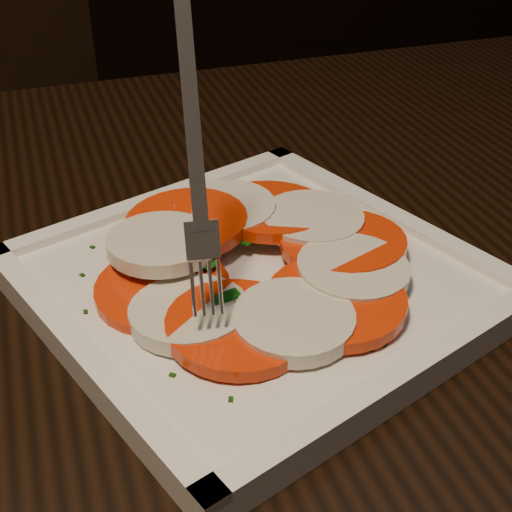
# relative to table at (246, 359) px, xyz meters

# --- Properties ---
(table) EXTENTS (1.23, 0.85, 0.75)m
(table) POSITION_rel_table_xyz_m (0.00, 0.00, 0.00)
(table) COLOR black
(table) RESTS_ON ground
(chair) EXTENTS (0.54, 0.54, 0.93)m
(chair) POSITION_rel_table_xyz_m (-0.20, 0.77, -0.12)
(chair) COLOR black
(chair) RESTS_ON ground
(plate) EXTENTS (0.34, 0.34, 0.01)m
(plate) POSITION_rel_table_xyz_m (-0.01, -0.05, 0.11)
(plate) COLOR white
(plate) RESTS_ON table
(caprese_salad) EXTENTS (0.22, 0.22, 0.03)m
(caprese_salad) POSITION_rel_table_xyz_m (-0.01, -0.05, 0.12)
(caprese_salad) COLOR red
(caprese_salad) RESTS_ON plate
(fork) EXTENTS (0.04, 0.08, 0.15)m
(fork) POSITION_rel_table_xyz_m (-0.05, -0.06, 0.21)
(fork) COLOR white
(fork) RESTS_ON caprese_salad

